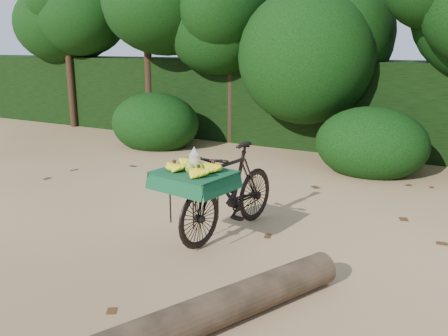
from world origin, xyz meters
The scene contains 6 objects.
ground centered at (0.00, 0.00, 0.00)m, with size 80.00×80.00×0.00m, color tan.
vendor_bicycle centered at (0.70, 0.77, 0.53)m, with size 0.85×1.83×1.03m.
hedge_backdrop centered at (0.00, 6.30, 0.90)m, with size 26.00×1.80×1.80m, color black.
tree_row centered at (-0.65, 5.50, 2.00)m, with size 14.50×2.00×4.00m, color black, non-canonical shape.
bush_clumps centered at (0.50, 4.30, 0.45)m, with size 8.80×1.70×0.90m, color black, non-canonical shape.
leaf_litter centered at (0.00, 0.65, 0.01)m, with size 7.00×7.30×0.01m, color #4A2A13, non-canonical shape.
Camera 1 is at (3.13, -3.69, 2.09)m, focal length 38.00 mm.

